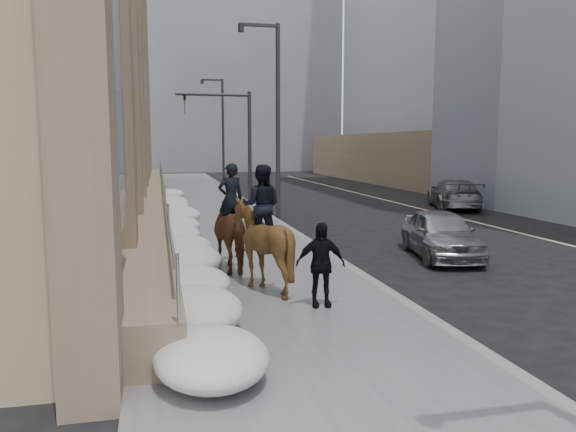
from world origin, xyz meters
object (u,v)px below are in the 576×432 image
object	(u,v)px
mounted_horse_right	(261,239)
car_grey	(454,194)
car_silver	(441,234)
mounted_horse_left	(236,229)
pedestrian	(320,264)

from	to	relation	value
mounted_horse_right	car_grey	bearing A→B (deg)	-113.30
car_silver	car_grey	distance (m)	12.49
car_grey	mounted_horse_right	bearing A→B (deg)	66.67
mounted_horse_left	car_grey	xyz separation A→B (m)	(12.28, 11.42, -0.39)
pedestrian	car_grey	size ratio (longest dim) A/B	0.32
mounted_horse_left	pedestrian	bearing A→B (deg)	97.33
car_silver	car_grey	world-z (taller)	car_grey
pedestrian	car_grey	xyz separation A→B (m)	(11.17, 14.91, -0.20)
pedestrian	car_grey	bearing A→B (deg)	58.81
mounted_horse_right	car_grey	world-z (taller)	mounted_horse_right
mounted_horse_left	car_silver	distance (m)	5.90
car_silver	pedestrian	bearing A→B (deg)	-126.63
mounted_horse_right	pedestrian	size ratio (longest dim) A/B	1.64
mounted_horse_right	pedestrian	bearing A→B (deg)	138.08
pedestrian	car_grey	world-z (taller)	pedestrian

